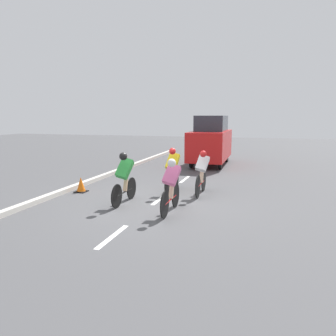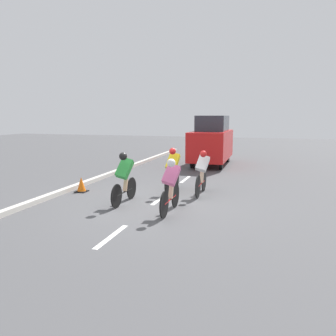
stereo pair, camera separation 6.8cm
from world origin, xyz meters
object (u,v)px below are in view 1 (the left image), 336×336
cyclist_yellow (172,169)px  cyclist_green (125,177)px  support_car (211,141)px  cyclist_white (202,172)px  traffic_cone (81,185)px  cyclist_pink (171,185)px

cyclist_yellow → cyclist_green: bearing=62.7°
cyclist_green → support_car: 8.32m
cyclist_white → traffic_cone: cyclist_white is taller
cyclist_green → traffic_cone: 2.27m
cyclist_pink → traffic_cone: 3.79m
cyclist_white → cyclist_yellow: 0.97m
cyclist_green → traffic_cone: size_ratio=3.42×
support_car → traffic_cone: 7.95m
cyclist_green → traffic_cone: cyclist_green is taller
cyclist_white → cyclist_pink: bearing=79.9°
support_car → traffic_cone: size_ratio=8.57×
cyclist_white → cyclist_green: (1.87, 1.66, 0.06)m
cyclist_pink → cyclist_white: bearing=-100.1°
cyclist_pink → support_car: bearing=-87.5°
support_car → cyclist_green: bearing=82.4°
cyclist_pink → cyclist_green: 1.56m
cyclist_yellow → cyclist_pink: bearing=104.8°
traffic_cone → cyclist_green: bearing=153.8°
cyclist_pink → support_car: support_car is taller
cyclist_white → cyclist_green: bearing=41.7°
cyclist_white → cyclist_green: size_ratio=1.00×
support_car → traffic_cone: bearing=67.0°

